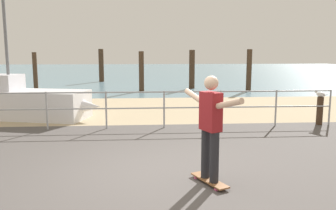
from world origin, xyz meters
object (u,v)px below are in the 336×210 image
Objects in this scene: bollard_short at (320,111)px; seagull at (320,94)px; skateboard at (209,180)px; sailboat at (23,102)px; skateboarder at (211,122)px.

seagull is at bearing 104.73° from bollard_short.
skateboard is 5.89m from bollard_short.
sailboat reaches higher than skateboarder.
sailboat reaches higher than seagull.
sailboat is at bearing 129.18° from skateboard.
sailboat is 6.44× the size of skateboard.
seagull is (4.05, 4.27, 0.84)m from skateboard.
skateboard is 1.68× the size of seagull.
skateboard is at bearing -50.82° from sailboat.
sailboat reaches higher than bollard_short.
sailboat is 6.28× the size of bollard_short.
skateboarder reaches higher than seagull.
skateboard is 0.49× the size of skateboarder.
bollard_short is at bearing 46.41° from skateboarder.
bollard_short is 1.73× the size of seagull.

